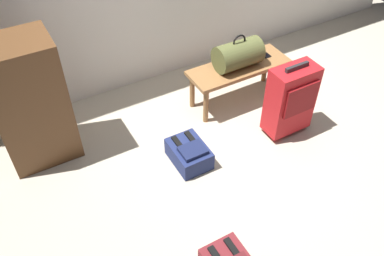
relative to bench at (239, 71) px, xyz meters
name	(u,v)px	position (x,y,z in m)	size (l,w,h in m)	color
ground_plane	(263,156)	(-0.24, -0.78, -0.35)	(6.60, 6.60, 0.00)	#B2A893
bench	(239,71)	(0.00, 0.00, 0.00)	(1.00, 0.36, 0.41)	olive
duffel_bag_olive	(238,55)	(-0.02, 0.00, 0.20)	(0.44, 0.26, 0.34)	#51562D
cell_phone	(264,54)	(0.33, 0.04, 0.07)	(0.07, 0.14, 0.01)	black
suitcase_upright_red	(291,99)	(0.13, -0.61, 0.03)	(0.41, 0.25, 0.73)	red
backpack_navy	(189,153)	(-0.83, -0.51, -0.25)	(0.28, 0.38, 0.21)	navy
side_cabinet	(30,103)	(-1.87, 0.22, 0.20)	(0.56, 0.44, 1.10)	brown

